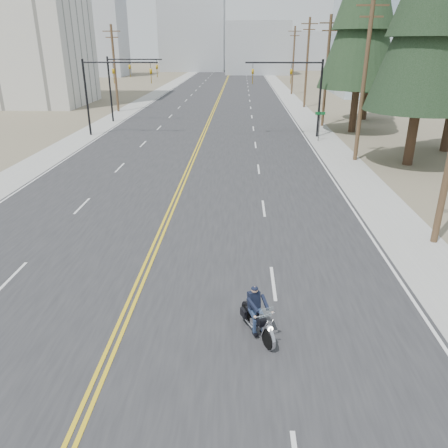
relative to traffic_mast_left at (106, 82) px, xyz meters
name	(u,v)px	position (x,y,z in m)	size (l,w,h in m)	color
ground_plane	(112,349)	(8.98, -32.00, -4.94)	(400.00, 400.00, 0.00)	#776D56
road	(221,94)	(8.98, 38.00, -4.93)	(20.00, 200.00, 0.01)	#303033
sidewalk_left	(156,94)	(-2.52, 38.00, -4.93)	(3.00, 200.00, 0.01)	#A5A5A0
sidewalk_right	(286,94)	(20.48, 38.00, -4.93)	(3.00, 200.00, 0.01)	#A5A5A0
traffic_mast_left	(106,82)	(0.00, 0.00, 0.00)	(7.10, 0.26, 7.00)	black
traffic_mast_right	(299,83)	(17.95, 0.00, 0.00)	(7.10, 0.26, 7.00)	black
traffic_mast_far	(124,77)	(-0.33, 8.00, -0.06)	(6.10, 0.26, 7.00)	black
street_sign	(320,121)	(19.78, -2.00, -3.13)	(0.90, 0.06, 2.62)	black
utility_pole_b	(364,78)	(21.48, -9.00, 1.05)	(2.20, 0.30, 11.50)	brown
utility_pole_c	(327,70)	(21.48, 6.00, 0.79)	(2.20, 0.30, 11.00)	brown
utility_pole_d	(307,62)	(21.48, 21.00, 1.05)	(2.20, 0.30, 11.50)	brown
utility_pole_e	(293,60)	(21.48, 38.00, 0.79)	(2.20, 0.30, 11.00)	brown
utility_pole_left	(115,67)	(-3.52, 16.00, 0.54)	(2.20, 0.30, 10.50)	brown
glass_building	(413,32)	(40.98, 38.00, 5.06)	(24.00, 16.00, 20.00)	#9EB5CC
haze_bldg_a	(97,32)	(-26.02, 83.00, 6.06)	(14.00, 12.00, 22.00)	#B7BCC6
haze_bldg_b	(257,48)	(16.98, 93.00, 2.06)	(18.00, 14.00, 14.00)	#ADB2B7
haze_bldg_c	(387,40)	(48.98, 78.00, 4.06)	(16.00, 12.00, 18.00)	#B7BCC6
haze_bldg_d	(193,27)	(-3.02, 108.00, 8.06)	(20.00, 15.00, 26.00)	#ADB2B7
haze_bldg_e	(305,51)	(33.98, 118.00, 1.06)	(14.00, 14.00, 12.00)	#B7BCC6
haze_bldg_f	(64,44)	(-41.02, 98.00, 3.06)	(12.00, 12.00, 16.00)	#ADB2B7
motorcyclist	(258,313)	(13.28, -31.10, -4.16)	(0.85, 1.98, 1.55)	black
conifer_far	(373,32)	(27.08, 10.74, 4.50)	(6.14, 6.14, 16.44)	#382619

